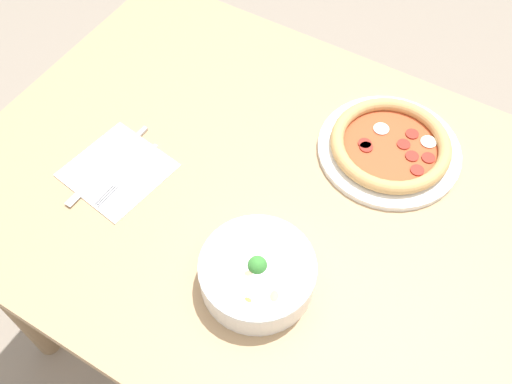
{
  "coord_description": "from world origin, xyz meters",
  "views": [
    {
      "loc": [
        -0.21,
        0.53,
        1.61
      ],
      "look_at": [
        0.09,
        0.03,
        0.75
      ],
      "focal_mm": 40.0,
      "sensor_mm": 36.0,
      "label": 1
    }
  ],
  "objects_px": {
    "pizza": "(390,146)",
    "fork": "(129,174)",
    "bowl": "(260,273)",
    "knife": "(112,161)"
  },
  "relations": [
    {
      "from": "bowl",
      "to": "knife",
      "type": "xyz_separation_m",
      "value": [
        0.38,
        -0.07,
        -0.03
      ]
    },
    {
      "from": "pizza",
      "to": "fork",
      "type": "relative_size",
      "value": 1.63
    },
    {
      "from": "fork",
      "to": "knife",
      "type": "distance_m",
      "value": 0.05
    },
    {
      "from": "pizza",
      "to": "knife",
      "type": "bearing_deg",
      "value": 33.73
    },
    {
      "from": "fork",
      "to": "knife",
      "type": "relative_size",
      "value": 0.76
    },
    {
      "from": "pizza",
      "to": "bowl",
      "type": "bearing_deg",
      "value": 78.64
    },
    {
      "from": "bowl",
      "to": "knife",
      "type": "distance_m",
      "value": 0.38
    },
    {
      "from": "pizza",
      "to": "fork",
      "type": "bearing_deg",
      "value": 37.43
    },
    {
      "from": "bowl",
      "to": "fork",
      "type": "relative_size",
      "value": 1.13
    },
    {
      "from": "fork",
      "to": "bowl",
      "type": "bearing_deg",
      "value": 81.57
    }
  ]
}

